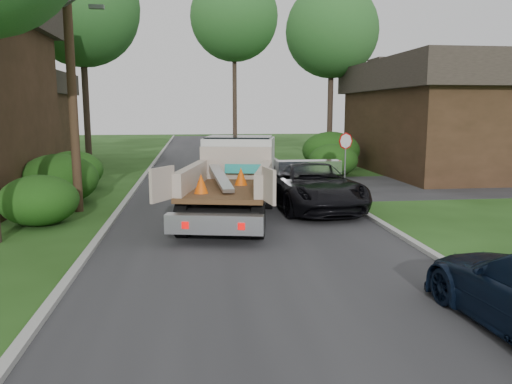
{
  "coord_description": "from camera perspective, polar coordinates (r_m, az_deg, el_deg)",
  "views": [
    {
      "loc": [
        -1.52,
        -12.55,
        3.47
      ],
      "look_at": [
        0.19,
        1.08,
        1.2
      ],
      "focal_mm": 35.0,
      "sensor_mm": 36.0,
      "label": 1
    }
  ],
  "objects": [
    {
      "name": "ground",
      "position": [
        13.11,
        -0.23,
        -5.97
      ],
      "size": [
        120.0,
        120.0,
        0.0
      ],
      "primitive_type": "plane",
      "color": "#1E3F12",
      "rests_on": "ground"
    },
    {
      "name": "road",
      "position": [
        22.86,
        -3.24,
        0.65
      ],
      "size": [
        8.0,
        90.0,
        0.02
      ],
      "primitive_type": "cube",
      "color": "#28282B",
      "rests_on": "ground"
    },
    {
      "name": "side_street",
      "position": [
        25.67,
        24.73,
        0.76
      ],
      "size": [
        16.0,
        7.0,
        0.02
      ],
      "primitive_type": "cube",
      "color": "#28282B",
      "rests_on": "ground"
    },
    {
      "name": "curb_left",
      "position": [
        22.95,
        -13.51,
        0.57
      ],
      "size": [
        0.2,
        90.0,
        0.12
      ],
      "primitive_type": "cube",
      "color": "#9E9E99",
      "rests_on": "ground"
    },
    {
      "name": "curb_right",
      "position": [
        23.49,
        6.79,
        0.96
      ],
      "size": [
        0.2,
        90.0,
        0.12
      ],
      "primitive_type": "cube",
      "color": "#9E9E99",
      "rests_on": "ground"
    },
    {
      "name": "stop_sign",
      "position": [
        22.64,
        10.19,
        4.94
      ],
      "size": [
        0.71,
        0.32,
        2.48
      ],
      "color": "slate",
      "rests_on": "ground"
    },
    {
      "name": "utility_pole",
      "position": [
        18.05,
        -20.43,
        14.22
      ],
      "size": [
        2.42,
        1.25,
        10.0
      ],
      "color": "#382619",
      "rests_on": "ground"
    },
    {
      "name": "house_left_far",
      "position": [
        36.57,
        -26.52,
        7.75
      ],
      "size": [
        7.56,
        7.56,
        6.0
      ],
      "color": "#342315",
      "rests_on": "ground"
    },
    {
      "name": "house_right",
      "position": [
        30.26,
        21.77,
        8.13
      ],
      "size": [
        9.72,
        12.96,
        6.2
      ],
      "rotation": [
        0.0,
        0.0,
        1.57
      ],
      "color": "#342315",
      "rests_on": "ground"
    },
    {
      "name": "hedge_left_a",
      "position": [
        16.46,
        -23.55,
        -0.86
      ],
      "size": [
        2.34,
        2.34,
        1.53
      ],
      "primitive_type": "ellipsoid",
      "color": "#143A0D",
      "rests_on": "ground"
    },
    {
      "name": "hedge_left_b",
      "position": [
        19.85,
        -21.61,
        1.38
      ],
      "size": [
        2.86,
        2.86,
        1.87
      ],
      "primitive_type": "ellipsoid",
      "color": "#143A0D",
      "rests_on": "ground"
    },
    {
      "name": "hedge_left_c",
      "position": [
        23.31,
        -20.2,
        2.35
      ],
      "size": [
        2.6,
        2.6,
        1.7
      ],
      "primitive_type": "ellipsoid",
      "color": "#143A0D",
      "rests_on": "ground"
    },
    {
      "name": "hedge_right_a",
      "position": [
        26.71,
        8.83,
        3.64
      ],
      "size": [
        2.6,
        2.6,
        1.7
      ],
      "primitive_type": "ellipsoid",
      "color": "#143A0D",
      "rests_on": "ground"
    },
    {
      "name": "hedge_right_b",
      "position": [
        29.75,
        8.56,
        4.71
      ],
      "size": [
        3.38,
        3.38,
        2.21
      ],
      "primitive_type": "ellipsoid",
      "color": "#143A0D",
      "rests_on": "ground"
    },
    {
      "name": "tree_left_far",
      "position": [
        30.65,
        -19.38,
        19.23
      ],
      "size": [
        6.4,
        6.4,
        12.2
      ],
      "color": "#2D2119",
      "rests_on": "ground"
    },
    {
      "name": "tree_right_far",
      "position": [
        34.15,
        8.68,
        17.71
      ],
      "size": [
        6.0,
        6.0,
        11.5
      ],
      "color": "#2D2119",
      "rests_on": "ground"
    },
    {
      "name": "tree_center_far",
      "position": [
        43.35,
        -2.51,
        19.34
      ],
      "size": [
        7.2,
        7.2,
        14.6
      ],
      "color": "#2D2119",
      "rests_on": "ground"
    },
    {
      "name": "flatbed_truck",
      "position": [
        16.66,
        -2.41,
        2.18
      ],
      "size": [
        4.12,
        7.13,
        2.55
      ],
      "rotation": [
        0.0,
        0.0,
        -0.21
      ],
      "color": "black",
      "rests_on": "ground"
    },
    {
      "name": "black_pickup",
      "position": [
        17.83,
        6.27,
        0.76
      ],
      "size": [
        3.19,
        6.07,
        1.63
      ],
      "primitive_type": "imported",
      "rotation": [
        0.0,
        0.0,
        0.09
      ],
      "color": "black",
      "rests_on": "ground"
    }
  ]
}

